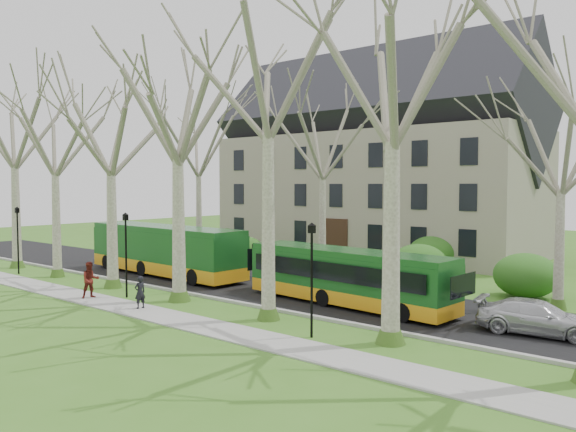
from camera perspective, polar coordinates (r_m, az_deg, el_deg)
The scene contains 14 objects.
ground at distance 26.55m, azimuth -6.79°, elevation -9.51°, with size 120.00×120.00×0.00m, color #3C7020.
sidewalk at distance 24.93m, azimuth -11.01°, elevation -10.32°, with size 70.00×2.00×0.06m, color gray.
road at distance 30.52m, azimuth 0.76°, elevation -7.76°, with size 80.00×8.00×0.06m, color black.
curb at distance 27.57m, azimuth -4.51°, elevation -8.87°, with size 80.00×0.25×0.14m, color #A5A39E.
building at distance 48.69m, azimuth 8.95°, elevation 5.79°, with size 26.50×12.20×16.00m.
tree_row_verge at distance 26.14m, azimuth -6.41°, elevation 5.74°, with size 49.00×7.00×14.00m.
tree_row_far at distance 35.17m, azimuth 4.69°, elevation 3.46°, with size 33.00×7.00×12.00m.
lamp_row at distance 25.43m, azimuth -8.46°, elevation -4.20°, with size 36.22×0.22×4.30m.
hedges at distance 39.84m, azimuth 3.18°, elevation -3.77°, with size 30.60×8.60×2.00m.
bus_lead at distance 36.83m, azimuth -12.43°, elevation -3.35°, with size 12.94×2.70×3.24m, color #164E1C, non-canonical shape.
bus_follow at distance 27.21m, azimuth 5.97°, elevation -6.11°, with size 11.02×2.30×2.75m, color #164E1C, non-canonical shape.
sedan at distance 23.98m, azimuth 24.02°, elevation -9.40°, with size 1.84×4.52×1.31m, color #B9B9BE.
pedestrian_a at distance 27.28m, azimuth -14.80°, elevation -7.49°, with size 0.55×0.36×1.52m, color black.
pedestrian_b at distance 30.48m, azimuth -19.43°, elevation -6.14°, with size 0.90×0.70×1.84m, color #5F1C15.
Camera 1 is at (18.74, -17.88, 5.83)m, focal length 35.00 mm.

